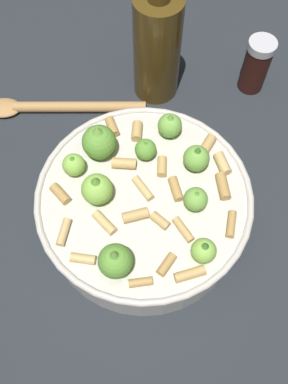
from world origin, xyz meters
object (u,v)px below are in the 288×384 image
olive_oil_bottle (157,45)px  wooden_spoon (56,107)px  pepper_shaker (256,65)px  cooking_pan (143,205)px

olive_oil_bottle → wooden_spoon: (-0.02, 0.15, -0.08)m
pepper_shaker → wooden_spoon: bearing=89.5°
pepper_shaker → wooden_spoon: (0.00, 0.30, -0.04)m
pepper_shaker → wooden_spoon: 0.30m
olive_oil_bottle → wooden_spoon: bearing=96.5°
cooking_pan → pepper_shaker: cooking_pan is taller
pepper_shaker → cooking_pan: bearing=134.1°
cooking_pan → wooden_spoon: size_ratio=1.07×
cooking_pan → olive_oil_bottle: size_ratio=1.21×
wooden_spoon → cooking_pan: bearing=-153.5°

